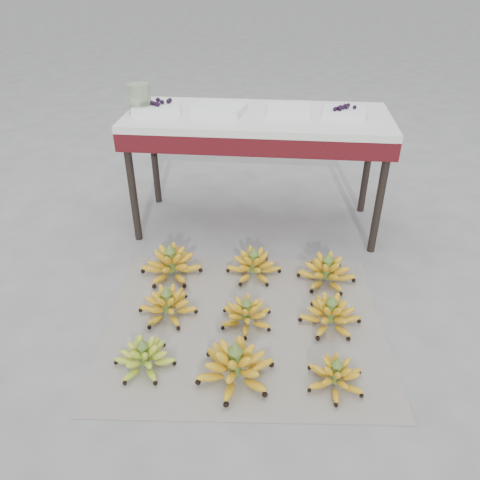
# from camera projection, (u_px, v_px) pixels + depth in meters

# --- Properties ---
(ground) EXTENTS (60.00, 60.00, 0.00)m
(ground) POSITION_uv_depth(u_px,v_px,m) (232.00, 314.00, 2.18)
(ground) COLOR slate
(ground) RESTS_ON ground
(newspaper_mat) EXTENTS (1.32, 1.14, 0.01)m
(newspaper_mat) POSITION_uv_depth(u_px,v_px,m) (244.00, 323.00, 2.13)
(newspaper_mat) COLOR silver
(newspaper_mat) RESTS_ON ground
(bunch_front_left) EXTENTS (0.29, 0.29, 0.15)m
(bunch_front_left) POSITION_uv_depth(u_px,v_px,m) (144.00, 357.00, 1.88)
(bunch_front_left) COLOR #8AA935
(bunch_front_left) RESTS_ON newspaper_mat
(bunch_front_center) EXTENTS (0.34, 0.34, 0.19)m
(bunch_front_center) POSITION_uv_depth(u_px,v_px,m) (235.00, 366.00, 1.82)
(bunch_front_center) COLOR gold
(bunch_front_center) RESTS_ON newspaper_mat
(bunch_front_right) EXTENTS (0.30, 0.30, 0.14)m
(bunch_front_right) POSITION_uv_depth(u_px,v_px,m) (336.00, 376.00, 1.80)
(bunch_front_right) COLOR gold
(bunch_front_right) RESTS_ON newspaper_mat
(bunch_mid_left) EXTENTS (0.32, 0.32, 0.16)m
(bunch_mid_left) POSITION_uv_depth(u_px,v_px,m) (168.00, 305.00, 2.15)
(bunch_mid_left) COLOR gold
(bunch_mid_left) RESTS_ON newspaper_mat
(bunch_mid_center) EXTENTS (0.31, 0.31, 0.15)m
(bunch_mid_center) POSITION_uv_depth(u_px,v_px,m) (246.00, 314.00, 2.10)
(bunch_mid_center) COLOR gold
(bunch_mid_center) RESTS_ON newspaper_mat
(bunch_mid_right) EXTENTS (0.35, 0.35, 0.16)m
(bunch_mid_right) POSITION_uv_depth(u_px,v_px,m) (330.00, 314.00, 2.09)
(bunch_mid_right) COLOR gold
(bunch_mid_right) RESTS_ON newspaper_mat
(bunch_back_left) EXTENTS (0.31, 0.31, 0.19)m
(bunch_back_left) POSITION_uv_depth(u_px,v_px,m) (171.00, 264.00, 2.41)
(bunch_back_left) COLOR gold
(bunch_back_left) RESTS_ON newspaper_mat
(bunch_back_center) EXTENTS (0.36, 0.36, 0.17)m
(bunch_back_center) POSITION_uv_depth(u_px,v_px,m) (254.00, 265.00, 2.41)
(bunch_back_center) COLOR gold
(bunch_back_center) RESTS_ON newspaper_mat
(bunch_back_right) EXTENTS (0.35, 0.35, 0.17)m
(bunch_back_right) POSITION_uv_depth(u_px,v_px,m) (327.00, 272.00, 2.36)
(bunch_back_right) COLOR gold
(bunch_back_right) RESTS_ON newspaper_mat
(vendor_table) EXTENTS (1.43, 0.57, 0.69)m
(vendor_table) POSITION_uv_depth(u_px,v_px,m) (257.00, 128.00, 2.57)
(vendor_table) COLOR black
(vendor_table) RESTS_ON ground
(tray_far_left) EXTENTS (0.29, 0.24, 0.07)m
(tray_far_left) POSITION_uv_depth(u_px,v_px,m) (156.00, 108.00, 2.55)
(tray_far_left) COLOR silver
(tray_far_left) RESTS_ON vendor_table
(tray_left) EXTENTS (0.30, 0.24, 0.04)m
(tray_left) POSITION_uv_depth(u_px,v_px,m) (219.00, 109.00, 2.53)
(tray_left) COLOR silver
(tray_left) RESTS_ON vendor_table
(tray_right) EXTENTS (0.23, 0.17, 0.04)m
(tray_right) POSITION_uv_depth(u_px,v_px,m) (288.00, 110.00, 2.53)
(tray_right) COLOR silver
(tray_right) RESTS_ON vendor_table
(tray_far_right) EXTENTS (0.25, 0.19, 0.06)m
(tray_far_right) POSITION_uv_depth(u_px,v_px,m) (344.00, 112.00, 2.50)
(tray_far_right) COLOR silver
(tray_far_right) RESTS_ON vendor_table
(glass_jar) EXTENTS (0.15, 0.15, 0.15)m
(glass_jar) POSITION_uv_depth(u_px,v_px,m) (139.00, 98.00, 2.52)
(glass_jar) COLOR #B5CCA2
(glass_jar) RESTS_ON vendor_table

